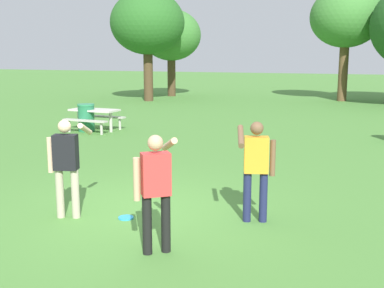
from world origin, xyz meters
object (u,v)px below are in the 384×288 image
(trash_can_beside_table, at_px, (86,118))
(person_bystander, at_px, (156,185))
(person_thrower, at_px, (66,161))
(frisbee, at_px, (126,218))
(picnic_table_near, at_px, (94,115))
(tree_far_right, at_px, (346,18))
(tree_broad_center, at_px, (171,36))
(person_catcher, at_px, (256,164))
(tree_tall_left, at_px, (147,23))

(trash_can_beside_table, bearing_deg, person_bystander, -52.79)
(person_thrower, height_order, person_bystander, same)
(person_bystander, bearing_deg, trash_can_beside_table, 127.21)
(person_bystander, xyz_separation_m, frisbee, (-1.05, 1.09, -0.95))
(picnic_table_near, distance_m, tree_far_right, 16.72)
(person_thrower, distance_m, tree_broad_center, 23.46)
(person_bystander, distance_m, trash_can_beside_table, 10.99)
(person_bystander, bearing_deg, person_catcher, 59.45)
(person_bystander, distance_m, tree_tall_left, 21.88)
(person_bystander, height_order, frisbee, person_bystander)
(person_thrower, distance_m, picnic_table_near, 9.23)
(tree_far_right, bearing_deg, tree_tall_left, -160.04)
(tree_tall_left, relative_size, tree_broad_center, 1.14)
(person_catcher, bearing_deg, person_bystander, -120.55)
(person_catcher, relative_size, trash_can_beside_table, 1.71)
(person_bystander, bearing_deg, person_thrower, 157.48)
(person_bystander, xyz_separation_m, tree_tall_left, (-9.32, 19.51, 3.38))
(tree_tall_left, xyz_separation_m, tree_far_right, (10.41, 3.78, 0.30))
(person_bystander, xyz_separation_m, tree_far_right, (1.09, 23.29, 3.68))
(frisbee, bearing_deg, trash_can_beside_table, 126.13)
(person_bystander, height_order, tree_broad_center, tree_broad_center)
(tree_tall_left, bearing_deg, picnic_table_near, -74.63)
(tree_tall_left, bearing_deg, person_catcher, -59.97)
(person_catcher, xyz_separation_m, frisbee, (-2.04, -0.59, -0.95))
(trash_can_beside_table, xyz_separation_m, tree_tall_left, (-2.68, 10.76, 3.85))
(person_thrower, xyz_separation_m, trash_can_beside_table, (-4.67, 7.93, -0.48))
(tree_far_right, bearing_deg, trash_can_beside_table, -117.99)
(trash_can_beside_table, bearing_deg, tree_far_right, 62.01)
(trash_can_beside_table, xyz_separation_m, tree_broad_center, (-2.67, 14.18, 3.29))
(person_bystander, bearing_deg, picnic_table_near, 125.72)
(person_thrower, xyz_separation_m, tree_far_right, (3.07, 22.47, 3.68))
(frisbee, height_order, tree_broad_center, tree_broad_center)
(trash_can_beside_table, relative_size, tree_broad_center, 0.18)
(frisbee, bearing_deg, tree_broad_center, 110.72)
(person_bystander, relative_size, frisbee, 6.48)
(person_bystander, bearing_deg, tree_far_right, 87.32)
(person_catcher, distance_m, person_bystander, 1.95)
(frisbee, relative_size, picnic_table_near, 0.14)
(person_bystander, height_order, tree_tall_left, tree_tall_left)
(person_catcher, xyz_separation_m, tree_far_right, (0.10, 21.62, 3.68))
(person_catcher, xyz_separation_m, tree_broad_center, (-10.30, 21.25, 2.81))
(person_catcher, bearing_deg, tree_far_right, 89.73)
(trash_can_beside_table, bearing_deg, frisbee, -53.87)
(frisbee, distance_m, tree_broad_center, 23.65)
(frisbee, distance_m, picnic_table_near, 9.50)
(person_catcher, bearing_deg, tree_tall_left, 120.03)
(picnic_table_near, relative_size, tree_broad_center, 0.33)
(person_thrower, relative_size, frisbee, 6.48)
(person_bystander, relative_size, tree_far_right, 0.26)
(person_catcher, bearing_deg, trash_can_beside_table, 137.18)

